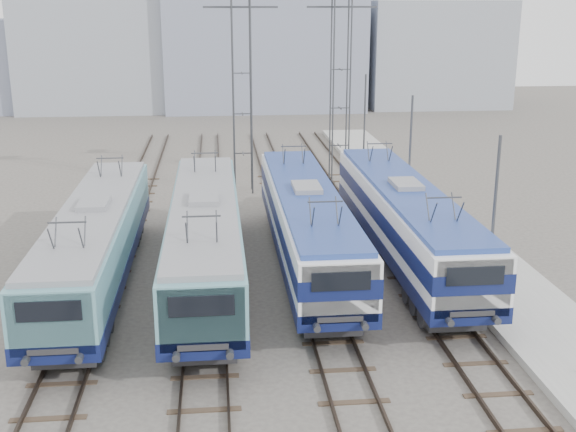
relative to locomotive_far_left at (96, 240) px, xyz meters
The scene contains 14 objects.
ground 9.25m from the locomotive_far_left, 41.31° to the right, with size 160.00×160.00×0.00m, color #514C47.
platform 17.20m from the locomotive_far_left, ahead, with size 4.00×70.00×0.30m, color #9E9E99.
locomotive_far_left is the anchor object (origin of this frame).
locomotive_center_left 4.50m from the locomotive_far_left, ahead, with size 2.88×18.20×3.43m.
locomotive_center_right 9.14m from the locomotive_far_left, ahead, with size 2.86×18.07×3.40m.
locomotive_far_right 13.60m from the locomotive_far_left, ahead, with size 2.88×18.22×3.43m.
catenary_tower_west 17.98m from the locomotive_far_left, 67.21° to the left, with size 4.50×1.20×12.00m.
catenary_tower_east 22.84m from the locomotive_far_left, 53.75° to the left, with size 4.50×1.20×12.00m.
mast_front 15.90m from the locomotive_far_left, 14.37° to the right, with size 0.12×0.12×7.00m, color #3F4247.
mast_mid 17.39m from the locomotive_far_left, 27.73° to the left, with size 0.12×0.12×7.00m, color #3F4247.
mast_rear 25.30m from the locomotive_far_left, 52.59° to the left, with size 0.12×0.12×7.00m, color #3F4247.
building_west 56.74m from the locomotive_far_left, 97.37° to the left, with size 18.00×12.00×14.00m, color #9299A4.
building_center 57.49m from the locomotive_far_left, 79.15° to the left, with size 22.00×14.00×18.00m, color gray.
building_east 64.06m from the locomotive_far_left, 61.26° to the left, with size 16.00×12.00×12.00m, color #9299A4.
Camera 1 is at (-1.67, -22.99, 11.55)m, focal length 45.00 mm.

